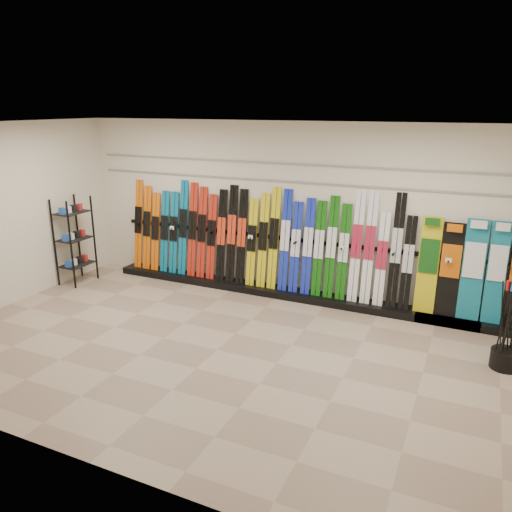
% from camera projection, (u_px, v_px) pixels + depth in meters
% --- Properties ---
extents(floor, '(8.00, 8.00, 0.00)m').
position_uv_depth(floor, '(217.00, 350.00, 6.90)').
color(floor, gray).
rests_on(floor, ground).
extents(back_wall, '(8.00, 0.00, 8.00)m').
position_uv_depth(back_wall, '(285.00, 210.00, 8.63)').
color(back_wall, beige).
rests_on(back_wall, floor).
extents(ceiling, '(8.00, 8.00, 0.00)m').
position_uv_depth(ceiling, '(211.00, 126.00, 6.02)').
color(ceiling, silver).
rests_on(ceiling, back_wall).
extents(ski_rack_base, '(8.00, 0.40, 0.12)m').
position_uv_depth(ski_rack_base, '(291.00, 294.00, 8.77)').
color(ski_rack_base, black).
rests_on(ski_rack_base, floor).
extents(skis, '(5.36, 0.29, 1.83)m').
position_uv_depth(skis, '(258.00, 240.00, 8.84)').
color(skis, orange).
rests_on(skis, ski_rack_base).
extents(snowboards, '(1.60, 0.24, 1.57)m').
position_uv_depth(snowboards, '(473.00, 270.00, 7.46)').
color(snowboards, gold).
rests_on(snowboards, ski_rack_base).
extents(accessory_rack, '(0.40, 0.60, 1.63)m').
position_uv_depth(accessory_rack, '(75.00, 241.00, 9.31)').
color(accessory_rack, black).
rests_on(accessory_rack, floor).
extents(pole_bin, '(0.36, 0.36, 0.25)m').
position_uv_depth(pole_bin, '(505.00, 359.00, 6.39)').
color(pole_bin, black).
rests_on(pole_bin, floor).
extents(ski_poles, '(0.27, 0.37, 1.18)m').
position_uv_depth(ski_poles, '(507.00, 324.00, 6.26)').
color(ski_poles, black).
rests_on(ski_poles, pole_bin).
extents(slatwall_rail_0, '(7.60, 0.02, 0.03)m').
position_uv_depth(slatwall_rail_0, '(285.00, 181.00, 8.47)').
color(slatwall_rail_0, gray).
rests_on(slatwall_rail_0, back_wall).
extents(slatwall_rail_1, '(7.60, 0.02, 0.03)m').
position_uv_depth(slatwall_rail_1, '(285.00, 164.00, 8.38)').
color(slatwall_rail_1, gray).
rests_on(slatwall_rail_1, back_wall).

